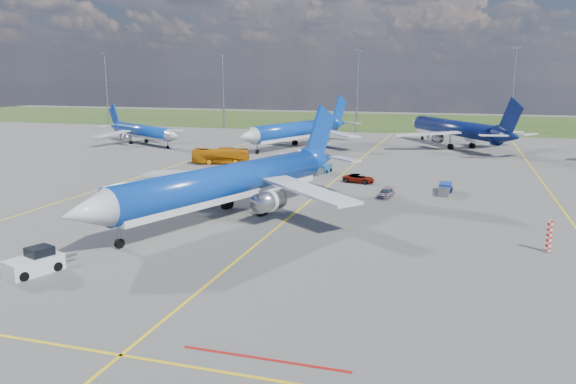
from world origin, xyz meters
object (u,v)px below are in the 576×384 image
(bg_jet_nw, at_px, (143,144))
(service_car_c, at_px, (386,193))
(pushback_tug, at_px, (35,263))
(service_car_b, at_px, (359,178))
(bg_jet_nnw, at_px, (297,147))
(main_airliner, at_px, (227,217))
(service_car_a, at_px, (225,176))
(apron_bus, at_px, (221,156))
(bg_jet_n, at_px, (454,147))
(baggage_tug_c, at_px, (322,170))
(baggage_tug_w, at_px, (445,189))
(warning_post, at_px, (549,236))

(bg_jet_nw, height_order, service_car_c, bg_jet_nw)
(pushback_tug, xyz_separation_m, service_car_b, (18.25, 46.07, -0.18))
(bg_jet_nnw, xyz_separation_m, main_airliner, (9.90, -62.27, 0.00))
(pushback_tug, xyz_separation_m, service_car_a, (-1.30, 41.60, -0.12))
(main_airliner, bearing_deg, apron_bus, 134.60)
(apron_bus, height_order, service_car_c, apron_bus)
(bg_jet_n, xyz_separation_m, baggage_tug_c, (-20.14, -41.48, 0.59))
(baggage_tug_w, bearing_deg, service_car_b, 165.06)
(warning_post, distance_m, service_car_a, 47.91)
(main_airliner, bearing_deg, baggage_tug_w, 61.97)
(warning_post, distance_m, bg_jet_nw, 98.64)
(apron_bus, distance_m, baggage_tug_w, 42.03)
(bg_jet_n, relative_size, baggage_tug_c, 7.45)
(bg_jet_nnw, distance_m, service_car_c, 53.16)
(apron_bus, relative_size, service_car_a, 2.47)
(bg_jet_nnw, distance_m, main_airliner, 63.05)
(warning_post, bearing_deg, pushback_tug, -155.88)
(bg_jet_nnw, height_order, baggage_tug_w, bg_jet_nnw)
(bg_jet_nw, xyz_separation_m, bg_jet_n, (68.80, 15.65, 0.00))
(main_airliner, relative_size, apron_bus, 4.24)
(bg_jet_n, relative_size, pushback_tug, 7.03)
(main_airliner, bearing_deg, service_car_b, 86.70)
(bg_jet_nw, distance_m, service_car_a, 51.70)
(warning_post, xyz_separation_m, baggage_tug_c, (-29.44, 34.42, -0.91))
(main_airliner, bearing_deg, bg_jet_n, 91.94)
(main_airliner, height_order, baggage_tug_c, main_airliner)
(bg_jet_nw, relative_size, service_car_a, 7.81)
(pushback_tug, distance_m, baggage_tug_w, 52.15)
(main_airliner, bearing_deg, pushback_tug, -90.00)
(bg_jet_nnw, xyz_separation_m, service_car_b, (20.47, -37.52, 0.65))
(bg_jet_nnw, distance_m, baggage_tug_c, 33.76)
(bg_jet_nnw, relative_size, pushback_tug, 6.65)
(warning_post, xyz_separation_m, bg_jet_nw, (-78.09, 60.25, -1.50))
(bg_jet_nw, relative_size, pushback_tug, 5.28)
(bg_jet_n, relative_size, service_car_b, 9.21)
(warning_post, height_order, baggage_tug_c, warning_post)
(warning_post, relative_size, service_car_b, 0.64)
(baggage_tug_w, distance_m, baggage_tug_c, 22.26)
(service_car_c, xyz_separation_m, baggage_tug_w, (7.28, 5.13, 0.00))
(warning_post, distance_m, baggage_tug_w, 25.96)
(bg_jet_n, xyz_separation_m, baggage_tug_w, (-0.44, -51.86, 0.57))
(service_car_b, bearing_deg, service_car_a, 112.01)
(service_car_a, height_order, baggage_tug_w, service_car_a)
(pushback_tug, bearing_deg, service_car_c, 76.78)
(main_airliner, xyz_separation_m, service_car_c, (15.74, 15.70, 0.57))
(main_airliner, height_order, service_car_a, main_airliner)
(main_airliner, xyz_separation_m, service_car_a, (-8.99, 20.28, 0.71))
(baggage_tug_c, bearing_deg, apron_bus, 177.01)
(bg_jet_nnw, xyz_separation_m, baggage_tug_w, (32.92, -41.44, 0.57))
(bg_jet_n, height_order, service_car_c, bg_jet_n)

